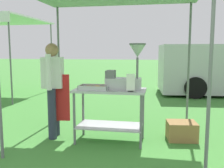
{
  "coord_description": "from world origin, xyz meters",
  "views": [
    {
      "loc": [
        0.6,
        -2.61,
        1.48
      ],
      "look_at": [
        -0.16,
        1.57,
        0.93
      ],
      "focal_mm": 40.84,
      "sensor_mm": 36.0,
      "label": 1
    }
  ],
  "objects_px": {
    "menu_sign": "(131,84)",
    "vendor": "(53,85)",
    "donut_tray": "(94,88)",
    "supply_crate": "(182,131)",
    "donut_fryer": "(127,73)",
    "donut_cart": "(110,104)"
  },
  "relations": [
    {
      "from": "donut_fryer",
      "to": "supply_crate",
      "type": "bearing_deg",
      "value": 15.55
    },
    {
      "from": "supply_crate",
      "to": "donut_fryer",
      "type": "bearing_deg",
      "value": -164.45
    },
    {
      "from": "vendor",
      "to": "donut_tray",
      "type": "bearing_deg",
      "value": -10.13
    },
    {
      "from": "menu_sign",
      "to": "donut_cart",
      "type": "bearing_deg",
      "value": 151.23
    },
    {
      "from": "donut_cart",
      "to": "supply_crate",
      "type": "bearing_deg",
      "value": 14.26
    },
    {
      "from": "donut_cart",
      "to": "donut_fryer",
      "type": "relative_size",
      "value": 1.57
    },
    {
      "from": "menu_sign",
      "to": "supply_crate",
      "type": "height_order",
      "value": "menu_sign"
    },
    {
      "from": "donut_fryer",
      "to": "donut_cart",
      "type": "bearing_deg",
      "value": -170.23
    },
    {
      "from": "donut_fryer",
      "to": "menu_sign",
      "type": "relative_size",
      "value": 2.69
    },
    {
      "from": "donut_tray",
      "to": "donut_fryer",
      "type": "height_order",
      "value": "donut_fryer"
    },
    {
      "from": "donut_cart",
      "to": "vendor",
      "type": "height_order",
      "value": "vendor"
    },
    {
      "from": "donut_fryer",
      "to": "supply_crate",
      "type": "distance_m",
      "value": 1.36
    },
    {
      "from": "donut_fryer",
      "to": "supply_crate",
      "type": "relative_size",
      "value": 1.4
    },
    {
      "from": "donut_cart",
      "to": "menu_sign",
      "type": "xyz_separation_m",
      "value": [
        0.36,
        -0.2,
        0.36
      ]
    },
    {
      "from": "donut_cart",
      "to": "vendor",
      "type": "bearing_deg",
      "value": 176.84
    },
    {
      "from": "donut_fryer",
      "to": "menu_sign",
      "type": "xyz_separation_m",
      "value": [
        0.09,
        -0.24,
        -0.14
      ]
    },
    {
      "from": "menu_sign",
      "to": "vendor",
      "type": "bearing_deg",
      "value": 169.43
    },
    {
      "from": "donut_tray",
      "to": "menu_sign",
      "type": "distance_m",
      "value": 0.62
    },
    {
      "from": "donut_tray",
      "to": "supply_crate",
      "type": "bearing_deg",
      "value": 14.95
    },
    {
      "from": "donut_tray",
      "to": "vendor",
      "type": "distance_m",
      "value": 0.76
    },
    {
      "from": "supply_crate",
      "to": "menu_sign",
      "type": "bearing_deg",
      "value": -148.68
    },
    {
      "from": "donut_fryer",
      "to": "vendor",
      "type": "relative_size",
      "value": 0.45
    }
  ]
}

